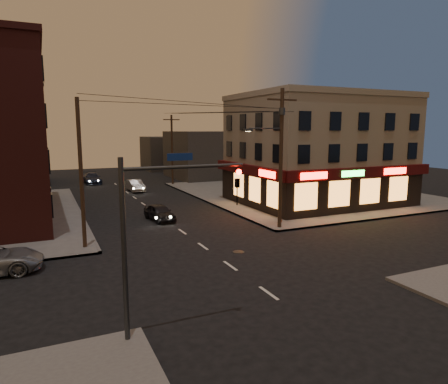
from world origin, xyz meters
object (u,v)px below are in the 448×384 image
sedan_far (92,178)px  fire_hydrant (280,221)px  sedan_near (160,212)px  sedan_mid (135,185)px

sedan_far → fire_hydrant: bearing=-74.6°
sedan_near → sedan_far: bearing=88.1°
sedan_near → fire_hydrant: sedan_near is taller
sedan_near → sedan_mid: bearing=77.5°
sedan_near → sedan_mid: 16.39m
fire_hydrant → sedan_mid: bearing=104.6°
sedan_near → fire_hydrant: bearing=-46.7°
sedan_far → fire_hydrant: (9.73, -31.88, -0.18)m
sedan_mid → fire_hydrant: size_ratio=5.75×
sedan_near → sedan_far: (-2.27, 25.67, 0.07)m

